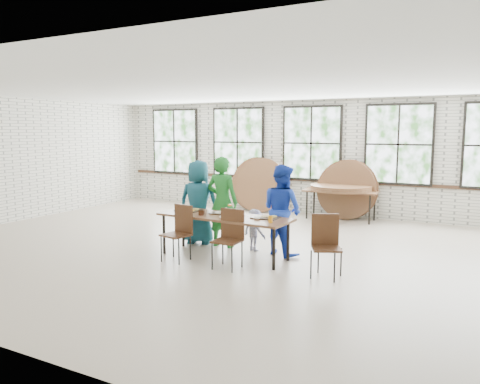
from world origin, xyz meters
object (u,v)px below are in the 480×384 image
(storage_table, at_px, (341,192))
(dining_table, at_px, (224,219))
(chair_near_right, at_px, (230,233))
(chair_near_left, at_px, (180,228))

(storage_table, bearing_deg, dining_table, -104.76)
(dining_table, height_order, chair_near_right, chair_near_right)
(chair_near_right, bearing_deg, storage_table, 83.20)
(chair_near_right, distance_m, storage_table, 4.88)
(chair_near_left, xyz_separation_m, chair_near_right, (0.97, 0.02, 0.00))
(chair_near_right, bearing_deg, chair_near_left, 179.76)
(chair_near_left, bearing_deg, storage_table, 84.74)
(chair_near_left, relative_size, storage_table, 0.51)
(chair_near_left, xyz_separation_m, storage_table, (1.41, 4.88, 0.13))
(dining_table, distance_m, storage_table, 4.45)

